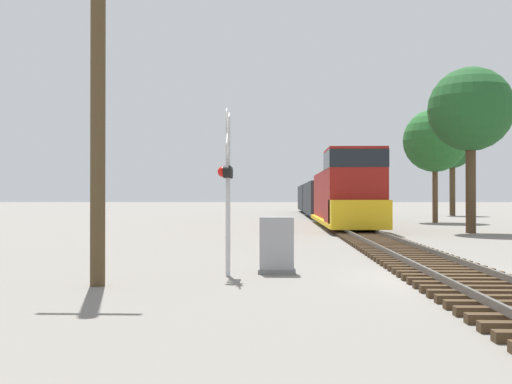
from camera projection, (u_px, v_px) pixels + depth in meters
name	position (u px, v px, depth m)	size (l,w,h in m)	color
ground_plane	(454.00, 279.00, 14.41)	(400.00, 400.00, 0.00)	slate
rail_track_bed	(454.00, 274.00, 14.41)	(2.60, 160.00, 0.31)	#42301E
freight_train	(324.00, 198.00, 54.51)	(3.12, 52.39, 4.62)	maroon
crossing_signal_near	(227.00, 178.00, 14.98)	(0.32, 1.00, 4.15)	#B7B7BC
relay_cabinet	(277.00, 246.00, 15.46)	(0.97, 0.50, 1.46)	slate
utility_pole	(98.00, 94.00, 13.35)	(1.80, 0.33, 8.39)	#4C3A23
tree_far_right	(471.00, 110.00, 32.63)	(4.58, 4.58, 9.06)	#473521
tree_mid_background	(435.00, 141.00, 45.84)	(4.85, 4.85, 8.72)	brown
tree_deep_background	(452.00, 150.00, 62.19)	(4.05, 4.05, 9.01)	#473521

